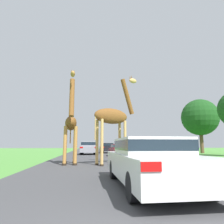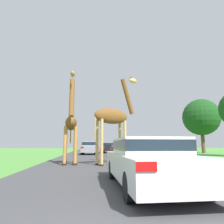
{
  "view_description": "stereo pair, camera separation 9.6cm",
  "coord_description": "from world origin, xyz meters",
  "px_view_note": "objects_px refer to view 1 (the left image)",
  "views": [
    {
      "loc": [
        -0.65,
        -1.29,
        1.07
      ],
      "look_at": [
        0.75,
        9.92,
        2.96
      ],
      "focal_mm": 32.0,
      "sensor_mm": 36.0,
      "label": 1
    },
    {
      "loc": [
        -0.55,
        -1.3,
        1.07
      ],
      "look_at": [
        0.75,
        9.92,
        2.96
      ],
      "focal_mm": 32.0,
      "sensor_mm": 36.0,
      "label": 2
    }
  ],
  "objects_px": {
    "car_far_ahead": "(107,148)",
    "tree_right_cluster": "(200,117)",
    "giraffe_near_road": "(113,117)",
    "car_queue_right": "(120,150)",
    "giraffe_companion": "(71,124)",
    "car_queue_left": "(89,148)",
    "car_lead_maroon": "(150,160)"
  },
  "relations": [
    {
      "from": "car_far_ahead",
      "to": "tree_right_cluster",
      "type": "xyz_separation_m",
      "value": [
        13.04,
        -2.58,
        4.25
      ]
    },
    {
      "from": "giraffe_near_road",
      "to": "tree_right_cluster",
      "type": "relative_size",
      "value": 0.71
    },
    {
      "from": "car_queue_right",
      "to": "tree_right_cluster",
      "type": "bearing_deg",
      "value": 28.66
    },
    {
      "from": "giraffe_near_road",
      "to": "tree_right_cluster",
      "type": "height_order",
      "value": "tree_right_cluster"
    },
    {
      "from": "giraffe_companion",
      "to": "car_far_ahead",
      "type": "relative_size",
      "value": 1.2
    },
    {
      "from": "car_queue_left",
      "to": "car_far_ahead",
      "type": "distance_m",
      "value": 5.22
    },
    {
      "from": "car_queue_left",
      "to": "car_far_ahead",
      "type": "xyz_separation_m",
      "value": [
        2.64,
        4.51,
        -0.06
      ]
    },
    {
      "from": "giraffe_near_road",
      "to": "car_far_ahead",
      "type": "height_order",
      "value": "giraffe_near_road"
    },
    {
      "from": "giraffe_near_road",
      "to": "car_queue_right",
      "type": "bearing_deg",
      "value": 143.31
    },
    {
      "from": "car_far_ahead",
      "to": "car_queue_left",
      "type": "bearing_deg",
      "value": -120.33
    },
    {
      "from": "giraffe_near_road",
      "to": "car_queue_left",
      "type": "xyz_separation_m",
      "value": [
        -1.25,
        13.15,
        -1.84
      ]
    },
    {
      "from": "giraffe_companion",
      "to": "car_far_ahead",
      "type": "bearing_deg",
      "value": -107.48
    },
    {
      "from": "car_queue_left",
      "to": "car_lead_maroon",
      "type": "bearing_deg",
      "value": -85.71
    },
    {
      "from": "giraffe_near_road",
      "to": "giraffe_companion",
      "type": "height_order",
      "value": "giraffe_near_road"
    },
    {
      "from": "car_queue_right",
      "to": "car_queue_left",
      "type": "xyz_separation_m",
      "value": [
        -2.97,
        5.02,
        0.16
      ]
    },
    {
      "from": "car_lead_maroon",
      "to": "car_queue_right",
      "type": "height_order",
      "value": "car_lead_maroon"
    },
    {
      "from": "giraffe_near_road",
      "to": "car_queue_left",
      "type": "relative_size",
      "value": 1.33
    },
    {
      "from": "tree_right_cluster",
      "to": "car_far_ahead",
      "type": "bearing_deg",
      "value": 168.82
    },
    {
      "from": "car_far_ahead",
      "to": "car_queue_right",
      "type": "bearing_deg",
      "value": -88.02
    },
    {
      "from": "car_lead_maroon",
      "to": "car_far_ahead",
      "type": "height_order",
      "value": "car_far_ahead"
    },
    {
      "from": "giraffe_near_road",
      "to": "car_queue_left",
      "type": "distance_m",
      "value": 13.33
    },
    {
      "from": "car_lead_maroon",
      "to": "tree_right_cluster",
      "type": "height_order",
      "value": "tree_right_cluster"
    },
    {
      "from": "giraffe_companion",
      "to": "car_queue_left",
      "type": "relative_size",
      "value": 1.27
    },
    {
      "from": "car_queue_right",
      "to": "car_queue_left",
      "type": "distance_m",
      "value": 5.83
    },
    {
      "from": "car_queue_left",
      "to": "tree_right_cluster",
      "type": "bearing_deg",
      "value": 7.01
    },
    {
      "from": "car_lead_maroon",
      "to": "car_queue_left",
      "type": "height_order",
      "value": "car_queue_left"
    },
    {
      "from": "car_lead_maroon",
      "to": "car_queue_right",
      "type": "bearing_deg",
      "value": 83.81
    },
    {
      "from": "car_far_ahead",
      "to": "car_lead_maroon",
      "type": "bearing_deg",
      "value": -92.91
    },
    {
      "from": "tree_right_cluster",
      "to": "car_lead_maroon",
      "type": "bearing_deg",
      "value": -124.07
    },
    {
      "from": "car_lead_maroon",
      "to": "car_far_ahead",
      "type": "distance_m",
      "value": 23.67
    },
    {
      "from": "giraffe_companion",
      "to": "car_queue_left",
      "type": "distance_m",
      "value": 12.84
    },
    {
      "from": "giraffe_companion",
      "to": "giraffe_near_road",
      "type": "bearing_deg",
      "value": 164.68
    }
  ]
}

